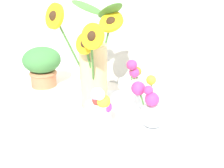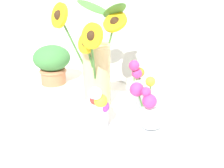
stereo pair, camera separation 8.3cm
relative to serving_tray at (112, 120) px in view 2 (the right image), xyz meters
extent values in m
plane|color=silver|center=(-0.03, -0.08, -0.01)|extent=(6.00, 6.00, 0.00)
cylinder|color=silver|center=(0.00, 0.00, 0.00)|extent=(0.46, 0.46, 0.02)
cylinder|color=#D1B77A|center=(-0.11, 0.03, 0.12)|extent=(0.10, 0.10, 0.22)
torus|color=#D1B77A|center=(-0.11, 0.03, 0.23)|extent=(0.10, 0.10, 0.01)
cylinder|color=#427533|center=(-0.08, 0.00, 0.15)|extent=(0.01, 0.06, 0.20)
cylinder|color=yellow|center=(-0.08, -0.03, 0.25)|extent=(0.07, 0.03, 0.07)
sphere|color=#382314|center=(-0.08, -0.03, 0.25)|extent=(0.03, 0.03, 0.03)
cylinder|color=#427533|center=(-0.07, -0.02, 0.17)|extent=(0.07, 0.08, 0.21)
cylinder|color=yellow|center=(-0.03, -0.05, 0.28)|extent=(0.09, 0.03, 0.09)
sphere|color=#382314|center=(-0.03, -0.05, 0.28)|extent=(0.03, 0.03, 0.03)
cylinder|color=#427533|center=(-0.17, 0.01, 0.18)|extent=(0.08, 0.09, 0.26)
cylinder|color=yellow|center=(-0.21, -0.04, 0.33)|extent=(0.11, 0.04, 0.10)
sphere|color=#382314|center=(-0.21, -0.04, 0.33)|extent=(0.04, 0.04, 0.04)
cylinder|color=#427533|center=(-0.09, 0.06, 0.18)|extent=(0.04, 0.07, 0.25)
cylinder|color=yellow|center=(-0.08, 0.09, 0.30)|extent=(0.09, 0.07, 0.07)
sphere|color=#382314|center=(-0.08, 0.09, 0.30)|extent=(0.03, 0.03, 0.03)
ellipsoid|color=#477F38|center=(-0.09, 0.10, 0.34)|extent=(0.13, 0.08, 0.08)
ellipsoid|color=#477F38|center=(-0.16, 0.08, 0.35)|extent=(0.11, 0.13, 0.08)
cylinder|color=white|center=(0.01, -0.08, 0.05)|extent=(0.07, 0.07, 0.08)
cylinder|color=#427533|center=(0.02, -0.09, 0.08)|extent=(0.03, 0.02, 0.09)
sphere|color=white|center=(0.03, -0.09, 0.13)|extent=(0.03, 0.03, 0.03)
cylinder|color=#427533|center=(0.02, -0.07, 0.05)|extent=(0.02, 0.01, 0.06)
sphere|color=purple|center=(0.03, -0.07, 0.09)|extent=(0.04, 0.04, 0.04)
cylinder|color=#427533|center=(0.01, -0.07, 0.07)|extent=(0.01, 0.01, 0.07)
sphere|color=red|center=(0.01, -0.08, 0.11)|extent=(0.04, 0.04, 0.04)
cylinder|color=#427533|center=(0.03, -0.09, 0.07)|extent=(0.01, 0.01, 0.07)
sphere|color=yellow|center=(0.03, -0.08, 0.11)|extent=(0.04, 0.04, 0.04)
cylinder|color=#427533|center=(0.00, -0.09, 0.08)|extent=(0.01, 0.02, 0.09)
sphere|color=pink|center=(0.01, -0.08, 0.12)|extent=(0.04, 0.04, 0.04)
sphere|color=white|center=(0.13, 0.03, 0.05)|extent=(0.08, 0.08, 0.08)
cylinder|color=white|center=(0.13, 0.03, 0.10)|extent=(0.04, 0.04, 0.02)
cylinder|color=#427533|center=(0.13, 0.02, 0.07)|extent=(0.02, 0.02, 0.08)
sphere|color=#C6337A|center=(0.14, 0.01, 0.11)|extent=(0.04, 0.04, 0.04)
cylinder|color=#427533|center=(0.13, 0.04, 0.10)|extent=(0.03, 0.03, 0.11)
sphere|color=yellow|center=(0.11, 0.05, 0.15)|extent=(0.03, 0.03, 0.03)
cylinder|color=#427533|center=(0.10, 0.02, 0.08)|extent=(0.03, 0.03, 0.10)
sphere|color=#C6337A|center=(0.09, 0.01, 0.13)|extent=(0.04, 0.04, 0.04)
cylinder|color=#427533|center=(0.13, 0.01, 0.09)|extent=(0.01, 0.01, 0.09)
sphere|color=#C6337A|center=(0.13, 0.01, 0.14)|extent=(0.03, 0.03, 0.03)
cylinder|color=#427533|center=(0.14, 0.03, 0.06)|extent=(0.02, 0.01, 0.07)
sphere|color=white|center=(0.13, 0.03, 0.10)|extent=(0.04, 0.04, 0.04)
cylinder|color=white|center=(0.02, 0.11, 0.06)|extent=(0.06, 0.06, 0.11)
cylinder|color=#4C8438|center=(0.02, 0.10, 0.09)|extent=(0.02, 0.02, 0.10)
sphere|color=#C6337A|center=(0.01, 0.11, 0.14)|extent=(0.04, 0.04, 0.04)
cylinder|color=#4C8438|center=(0.02, 0.12, 0.09)|extent=(0.03, 0.03, 0.09)
sphere|color=orange|center=(0.01, 0.13, 0.14)|extent=(0.03, 0.03, 0.03)
cylinder|color=#4C8438|center=(0.01, 0.10, 0.10)|extent=(0.01, 0.01, 0.13)
sphere|color=#C6337A|center=(0.01, 0.10, 0.17)|extent=(0.04, 0.04, 0.04)
cylinder|color=#B7704C|center=(-0.44, 0.07, 0.03)|extent=(0.11, 0.11, 0.07)
torus|color=#B7704C|center=(-0.44, 0.07, 0.05)|extent=(0.12, 0.12, 0.01)
ellipsoid|color=#3D7A3D|center=(-0.44, 0.07, 0.11)|extent=(0.16, 0.16, 0.11)
camera|label=1|loc=(0.47, -0.61, 0.43)|focal=42.00mm
camera|label=2|loc=(0.54, -0.55, 0.43)|focal=42.00mm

